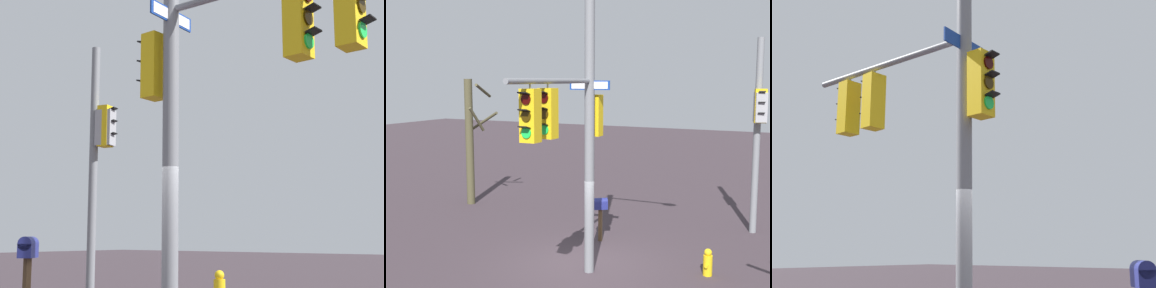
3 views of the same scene
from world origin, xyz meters
The scene contains 3 objects.
main_signal_pole_assembly centered at (1.05, 0.49, 4.45)m, with size 4.61×3.51×8.07m.
secondary_pole_assembly centered at (-5.14, 3.87, 3.73)m, with size 0.77×0.48×6.52m.
mailbox centered at (-2.15, -0.45, 1.11)m, with size 0.45×0.50×1.41m.
Camera 1 is at (6.32, -6.72, 1.41)m, focal length 54.87 mm.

